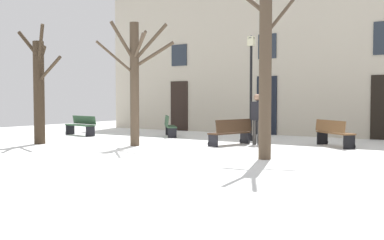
{
  "coord_description": "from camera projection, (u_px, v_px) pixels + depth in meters",
  "views": [
    {
      "loc": [
        7.5,
        -10.18,
        1.6
      ],
      "look_at": [
        0.0,
        1.67,
        0.94
      ],
      "focal_mm": 40.07,
      "sensor_mm": 36.0,
      "label": 1
    }
  ],
  "objects": [
    {
      "name": "tree_center",
      "position": [
        265.0,
        51.0,
        11.42
      ],
      "size": [
        1.78,
        2.32,
        5.61
      ],
      "color": "#4C3D2D",
      "rests_on": "ground"
    },
    {
      "name": "bench_back_to_back_right",
      "position": [
        231.0,
        132.0,
        15.11
      ],
      "size": [
        0.99,
        1.81,
        0.92
      ],
      "rotation": [
        0.0,
        0.0,
        4.41
      ],
      "color": "#3D2819",
      "rests_on": "ground"
    },
    {
      "name": "streetlamp",
      "position": [
        251.0,
        77.0,
        16.67
      ],
      "size": [
        0.3,
        0.3,
        4.12
      ],
      "color": "black",
      "rests_on": "ground"
    },
    {
      "name": "bench_near_lamp",
      "position": [
        334.0,
        133.0,
        14.61
      ],
      "size": [
        1.55,
        1.44,
        0.92
      ],
      "rotation": [
        0.0,
        0.0,
        2.42
      ],
      "color": "brown",
      "rests_on": "ground"
    },
    {
      "name": "building_facade",
      "position": [
        272.0,
        48.0,
        19.69
      ],
      "size": [
        18.84,
        0.6,
        7.82
      ],
      "color": "#BCB29E",
      "rests_on": "ground"
    },
    {
      "name": "bench_back_to_back_left",
      "position": [
        169.0,
        126.0,
        18.71
      ],
      "size": [
        1.34,
        1.48,
        0.93
      ],
      "rotation": [
        0.0,
        0.0,
        2.27
      ],
      "color": "#2D4C33",
      "rests_on": "ground"
    },
    {
      "name": "ground_plane",
      "position": [
        162.0,
        154.0,
        12.68
      ],
      "size": [
        30.14,
        30.14,
        0.0
      ],
      "primitive_type": "plane",
      "color": "white"
    },
    {
      "name": "tree_left_of_center",
      "position": [
        135.0,
        77.0,
        14.8
      ],
      "size": [
        2.07,
        2.52,
        4.27
      ],
      "color": "#4C3D2D",
      "rests_on": "ground"
    },
    {
      "name": "tree_near_facade",
      "position": [
        39.0,
        88.0,
        15.49
      ],
      "size": [
        2.27,
        1.12,
        4.22
      ],
      "color": "#382B1E",
      "rests_on": "ground"
    },
    {
      "name": "person_strolling",
      "position": [
        257.0,
        116.0,
        15.28
      ],
      "size": [
        0.39,
        0.24,
        1.81
      ],
      "rotation": [
        0.0,
        0.0,
        0.02
      ],
      "color": "#403D3A",
      "rests_on": "ground"
    },
    {
      "name": "bench_far_corner",
      "position": [
        81.0,
        125.0,
        19.3
      ],
      "size": [
        1.86,
        0.84,
        0.88
      ],
      "rotation": [
        0.0,
        0.0,
        6.09
      ],
      "color": "#2D4C33",
      "rests_on": "ground"
    }
  ]
}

